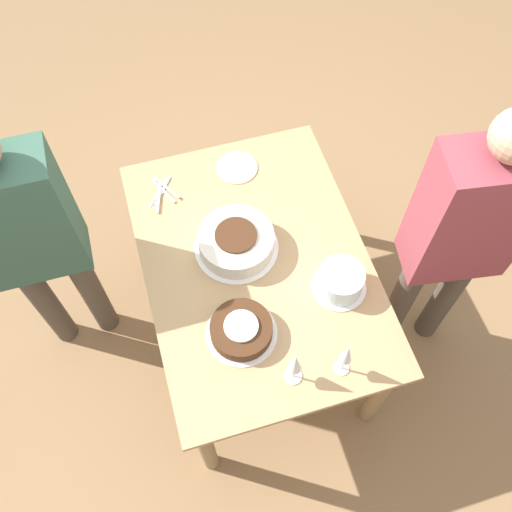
{
  "coord_description": "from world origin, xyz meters",
  "views": [
    {
      "loc": [
        1.13,
        -0.34,
        2.86
      ],
      "look_at": [
        0.0,
        0.0,
        0.8
      ],
      "focal_mm": 40.0,
      "sensor_mm": 36.0,
      "label": 1
    }
  ],
  "objects": [
    {
      "name": "dining_table",
      "position": [
        0.0,
        0.0,
        0.63
      ],
      "size": [
        1.33,
        0.94,
        0.75
      ],
      "color": "tan",
      "rests_on": "ground_plane"
    },
    {
      "name": "cake_center_white",
      "position": [
        -0.09,
        -0.06,
        0.8
      ],
      "size": [
        0.36,
        0.36,
        0.11
      ],
      "color": "white",
      "rests_on": "dining_table"
    },
    {
      "name": "person_watching",
      "position": [
        0.23,
        0.77,
        0.98
      ],
      "size": [
        0.28,
        0.43,
        1.63
      ],
      "rotation": [
        0.0,
        0.0,
        -1.73
      ],
      "color": "#4C4238",
      "rests_on": "ground_plane"
    },
    {
      "name": "person_cutting",
      "position": [
        -0.27,
        -0.86,
        0.92
      ],
      "size": [
        0.22,
        0.4,
        1.54
      ],
      "rotation": [
        0.0,
        0.0,
        1.57
      ],
      "color": "#4C4238",
      "rests_on": "ground_plane"
    },
    {
      "name": "cake_front_chocolate",
      "position": [
        0.29,
        -0.15,
        0.79
      ],
      "size": [
        0.29,
        0.29,
        0.08
      ],
      "color": "white",
      "rests_on": "dining_table"
    },
    {
      "name": "fork_pile",
      "position": [
        -0.47,
        -0.31,
        0.76
      ],
      "size": [
        0.2,
        0.15,
        0.01
      ],
      "color": "silver",
      "rests_on": "dining_table"
    },
    {
      "name": "cake_back_decorated",
      "position": [
        0.21,
        0.29,
        0.81
      ],
      "size": [
        0.23,
        0.23,
        0.11
      ],
      "color": "white",
      "rests_on": "dining_table"
    },
    {
      "name": "dessert_plate_left",
      "position": [
        -0.51,
        0.06,
        0.75
      ],
      "size": [
        0.19,
        0.19,
        0.01
      ],
      "color": "beige",
      "rests_on": "dining_table"
    },
    {
      "name": "wine_glass_far",
      "position": [
        0.52,
        -0.01,
        0.89
      ],
      "size": [
        0.07,
        0.07,
        0.21
      ],
      "color": "silver",
      "rests_on": "dining_table"
    },
    {
      "name": "wine_glass_near",
      "position": [
        0.54,
        0.18,
        0.9
      ],
      "size": [
        0.06,
        0.06,
        0.22
      ],
      "color": "silver",
      "rests_on": "dining_table"
    },
    {
      "name": "ground_plane",
      "position": [
        0.0,
        0.0,
        0.0
      ],
      "size": [
        12.0,
        12.0,
        0.0
      ],
      "primitive_type": "plane",
      "color": "#8E6B47"
    }
  ]
}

